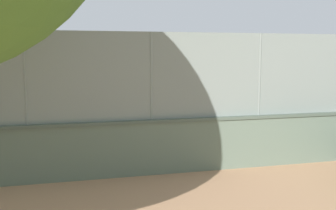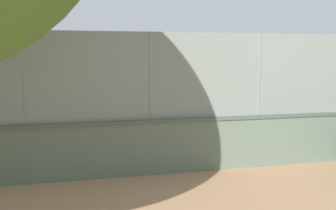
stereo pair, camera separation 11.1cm
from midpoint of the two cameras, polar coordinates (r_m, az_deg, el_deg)
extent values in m
plane|color=tan|center=(23.42, -3.32, -0.45)|extent=(260.00, 260.00, 0.00)
cube|color=slate|center=(11.04, 5.57, -5.57)|extent=(27.87, 1.45, 1.35)
cube|color=#4D594D|center=(10.90, 5.61, -1.90)|extent=(27.87, 1.51, 0.08)
cube|color=gray|center=(10.78, 5.69, 4.17)|extent=(27.30, 1.12, 2.23)
cylinder|color=gray|center=(11.39, 12.90, 4.18)|extent=(0.07, 0.07, 2.23)
cylinder|color=gray|center=(10.36, -2.24, 4.08)|extent=(0.07, 0.07, 2.23)
cylinder|color=gray|center=(10.16, -19.26, 3.62)|extent=(0.07, 0.07, 2.23)
cylinder|color=#B2B2B2|center=(15.09, -10.51, -3.24)|extent=(0.19, 0.19, 0.81)
cylinder|color=#B2B2B2|center=(15.04, -9.77, -3.26)|extent=(0.19, 0.19, 0.81)
cylinder|color=orange|center=(14.95, -10.20, -0.59)|extent=(0.44, 0.44, 0.60)
cylinder|color=brown|center=(14.97, -11.39, -0.14)|extent=(0.29, 0.57, 0.17)
cylinder|color=brown|center=(14.57, -9.34, -0.30)|extent=(0.29, 0.57, 0.17)
sphere|color=brown|center=(14.90, -10.23, 0.99)|extent=(0.23, 0.23, 0.23)
cylinder|color=navy|center=(14.89, -10.24, 1.37)|extent=(0.31, 0.31, 0.05)
cylinder|color=black|center=(14.40, -9.52, -0.39)|extent=(0.14, 0.29, 0.04)
ellipsoid|color=#333338|center=(14.19, -9.74, -0.50)|extent=(0.14, 0.29, 0.24)
cylinder|color=black|center=(16.64, 16.55, -2.48)|extent=(0.21, 0.21, 0.80)
cylinder|color=black|center=(16.84, 16.60, -2.37)|extent=(0.21, 0.21, 0.80)
cylinder|color=white|center=(16.65, 16.66, -0.08)|extent=(0.48, 0.48, 0.59)
cylinder|color=#936B4C|center=(16.33, 16.78, 0.20)|extent=(0.50, 0.41, 0.17)
cylinder|color=#936B4C|center=(16.91, 17.76, 0.40)|extent=(0.50, 0.41, 0.17)
sphere|color=#936B4C|center=(16.60, 16.71, 1.31)|extent=(0.22, 0.22, 0.22)
cylinder|color=red|center=(16.59, 16.72, 1.65)|extent=(0.33, 0.33, 0.05)
cylinder|color=navy|center=(18.02, -11.07, -1.61)|extent=(0.21, 0.21, 0.79)
cylinder|color=navy|center=(17.88, -10.61, -1.67)|extent=(0.21, 0.21, 0.79)
cylinder|color=#3372B2|center=(17.86, -10.89, 0.53)|extent=(0.48, 0.48, 0.58)
cylinder|color=tan|center=(18.02, -11.69, 0.94)|extent=(0.49, 0.42, 0.17)
cylinder|color=tan|center=(17.42, -10.89, 0.75)|extent=(0.49, 0.42, 0.17)
sphere|color=tan|center=(17.82, -10.92, 1.81)|extent=(0.22, 0.22, 0.22)
cylinder|color=navy|center=(17.81, -10.93, 2.12)|extent=(0.33, 0.33, 0.05)
cylinder|color=black|center=(17.30, -11.31, 0.69)|extent=(0.25, 0.22, 0.04)
ellipsoid|color=#333338|center=(17.14, -11.83, 0.62)|extent=(0.25, 0.21, 0.24)
sphere|color=#3399D8|center=(14.19, -6.64, -5.03)|extent=(0.23, 0.23, 0.23)
cube|color=gray|center=(13.07, 6.47, -4.58)|extent=(1.61, 0.44, 0.06)
cube|color=gray|center=(12.88, 6.74, -3.76)|extent=(1.60, 0.10, 0.40)
cube|color=#333338|center=(13.36, 9.04, -5.36)|extent=(0.08, 0.38, 0.45)
cube|color=#333338|center=(12.91, 3.79, -5.72)|extent=(0.08, 0.38, 0.45)
camera|label=1|loc=(0.06, -89.78, 0.03)|focal=43.48mm
camera|label=2|loc=(0.06, 90.22, -0.03)|focal=43.48mm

